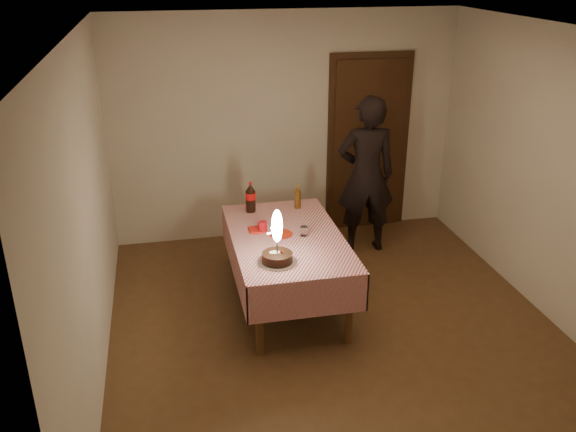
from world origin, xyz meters
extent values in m
cube|color=brown|center=(0.00, 0.00, 0.00)|extent=(4.00, 4.50, 0.01)
cube|color=beige|center=(0.00, 2.25, 1.30)|extent=(4.00, 0.04, 2.60)
cube|color=beige|center=(0.00, -2.25, 1.30)|extent=(4.00, 0.04, 2.60)
cube|color=beige|center=(-2.00, 0.00, 1.30)|extent=(0.04, 4.50, 2.60)
cube|color=beige|center=(2.00, 0.00, 1.30)|extent=(0.04, 4.50, 2.60)
cube|color=silver|center=(0.00, 0.00, 2.60)|extent=(4.00, 4.50, 0.04)
cube|color=#472814|center=(1.00, 2.22, 1.02)|extent=(0.85, 0.05, 2.05)
sphere|color=#B28C33|center=(0.68, 2.17, 1.00)|extent=(0.06, 0.06, 0.06)
cube|color=brown|center=(-0.34, 0.57, 0.70)|extent=(0.90, 1.60, 0.04)
cylinder|color=brown|center=(-0.73, -0.17, 0.34)|extent=(0.07, 0.07, 0.68)
cylinder|color=brown|center=(0.05, -0.17, 0.34)|extent=(0.07, 0.07, 0.68)
cylinder|color=brown|center=(-0.73, 1.31, 0.34)|extent=(0.07, 0.07, 0.68)
cylinder|color=brown|center=(0.05, 1.31, 0.34)|extent=(0.07, 0.07, 0.68)
cube|color=white|center=(-0.34, 0.57, 0.72)|extent=(1.02, 1.72, 0.01)
cube|color=white|center=(-0.34, -0.28, 0.55)|extent=(1.02, 0.01, 0.34)
cube|color=white|center=(-0.34, 1.43, 0.55)|extent=(1.02, 0.01, 0.34)
cube|color=white|center=(-0.84, 0.57, 0.55)|extent=(0.01, 1.72, 0.34)
cube|color=white|center=(0.17, 0.57, 0.55)|extent=(0.01, 1.72, 0.34)
cylinder|color=white|center=(-0.53, 0.08, 0.73)|extent=(0.33, 0.33, 0.01)
cylinder|color=black|center=(-0.53, 0.08, 0.77)|extent=(0.26, 0.26, 0.08)
cylinder|color=white|center=(-0.55, 0.09, 0.82)|extent=(0.07, 0.07, 0.00)
sphere|color=red|center=(-0.49, 0.07, 0.83)|extent=(0.02, 0.02, 0.02)
cube|color=#19721E|center=(-0.48, 0.06, 0.82)|extent=(0.02, 0.01, 0.00)
cube|color=#19721E|center=(-0.50, 0.05, 0.82)|extent=(0.01, 0.02, 0.00)
cylinder|color=#262628|center=(-0.53, 0.08, 0.87)|extent=(0.01, 0.01, 0.12)
ellipsoid|color=#FFF2BF|center=(-0.53, 0.08, 1.06)|extent=(0.09, 0.09, 0.29)
sphere|color=white|center=(-0.53, 0.08, 0.95)|extent=(0.04, 0.04, 0.04)
cylinder|color=red|center=(-0.39, 0.62, 0.73)|extent=(0.22, 0.22, 0.01)
cylinder|color=red|center=(-0.54, 0.72, 0.78)|extent=(0.08, 0.08, 0.10)
cylinder|color=white|center=(-0.18, 0.55, 0.77)|extent=(0.07, 0.07, 0.09)
cube|color=red|center=(-0.59, 0.75, 0.74)|extent=(0.15, 0.15, 0.02)
cylinder|color=black|center=(-0.57, 1.22, 0.84)|extent=(0.10, 0.10, 0.22)
cylinder|color=red|center=(-0.57, 1.22, 0.90)|extent=(0.10, 0.10, 0.07)
cone|color=black|center=(-0.57, 1.22, 0.99)|extent=(0.10, 0.10, 0.08)
cylinder|color=red|center=(-0.57, 1.22, 1.03)|extent=(0.03, 0.03, 0.02)
cylinder|color=#5A350F|center=(-0.09, 1.22, 0.82)|extent=(0.06, 0.06, 0.18)
cone|color=#5A350F|center=(-0.09, 1.22, 0.94)|extent=(0.06, 0.06, 0.06)
cylinder|color=olive|center=(-0.09, 1.22, 0.97)|extent=(0.02, 0.02, 0.02)
imported|color=black|center=(0.77, 1.60, 0.89)|extent=(0.68, 0.48, 1.78)
cube|color=black|center=(0.78, 1.73, 1.52)|extent=(0.14, 0.10, 0.10)
cylinder|color=black|center=(0.79, 1.81, 1.52)|extent=(0.08, 0.09, 0.08)
camera|label=1|loc=(-1.39, -4.43, 3.12)|focal=38.00mm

